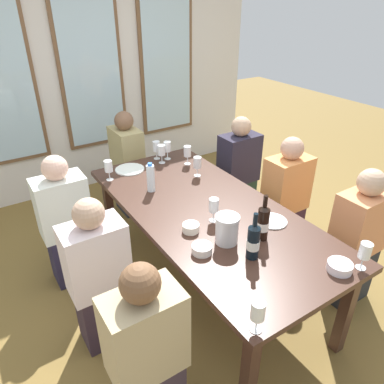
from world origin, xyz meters
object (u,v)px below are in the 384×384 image
white_plate_1 (130,169)px  tasting_bowl_2 (202,249)px  wine_glass_2 (365,252)px  seated_person_3 (285,200)px  wine_bottle_1 (263,222)px  wine_glass_5 (187,152)px  metal_pitcher (227,229)px  wine_glass_3 (197,163)px  white_plate_0 (272,221)px  seated_person_5 (356,241)px  wine_glass_7 (214,206)px  seated_person_0 (66,224)px  wine_bottle_0 (253,241)px  seated_person_1 (238,173)px  wine_glass_6 (161,151)px  tasting_bowl_1 (191,228)px  wine_glass_4 (108,167)px  water_bottle (151,178)px  wine_glass_8 (258,311)px  tasting_bowl_0 (340,267)px  wine_glass_0 (167,147)px  seated_person_6 (128,166)px  seated_person_2 (99,278)px  dining_table (206,217)px  wine_glass_1 (156,147)px

white_plate_1 → tasting_bowl_2: bearing=-95.1°
wine_glass_2 → seated_person_3: seated_person_3 is taller
wine_bottle_1 → wine_glass_5: 1.25m
wine_glass_2 → wine_glass_5: bearing=92.3°
wine_glass_2 → wine_glass_5: size_ratio=1.00×
metal_pitcher → wine_glass_3: size_ratio=1.09×
white_plate_0 → seated_person_5: 0.69m
wine_glass_2 → wine_glass_7: bearing=116.2°
tasting_bowl_2 → seated_person_0: (-0.55, 1.09, -0.24)m
wine_bottle_0 → metal_pitcher: bearing=100.1°
seated_person_5 → seated_person_1: bearing=90.0°
tasting_bowl_2 → seated_person_5: seated_person_5 is taller
wine_glass_6 → tasting_bowl_1: bearing=-109.0°
white_plate_0 → metal_pitcher: 0.42m
wine_glass_2 → seated_person_3: size_ratio=0.16×
wine_glass_4 → seated_person_3: 1.55m
wine_bottle_0 → wine_bottle_1: bearing=31.9°
water_bottle → seated_person_5: (1.07, -1.16, -0.33)m
wine_glass_8 → white_plate_1: bearing=83.2°
wine_bottle_0 → tasting_bowl_0: wine_bottle_0 is taller
white_plate_0 → seated_person_5: bearing=-27.8°
metal_pitcher → wine_bottle_1: size_ratio=0.60×
wine_glass_0 → seated_person_6: size_ratio=0.16×
wine_glass_4 → white_plate_0: bearing=-59.9°
tasting_bowl_0 → wine_bottle_1: bearing=108.9°
tasting_bowl_0 → seated_person_3: (0.61, 0.99, -0.24)m
metal_pitcher → wine_glass_3: bearing=67.5°
wine_glass_2 → wine_glass_8: 0.80m
wine_bottle_1 → seated_person_1: size_ratio=0.28×
wine_glass_6 → seated_person_6: size_ratio=0.16×
wine_glass_5 → seated_person_5: bearing=-68.7°
white_plate_1 → seated_person_2: seated_person_2 is taller
white_plate_1 → seated_person_0: size_ratio=0.23×
metal_pitcher → tasting_bowl_1: size_ratio=1.68×
dining_table → seated_person_5: 1.11m
wine_glass_5 → wine_glass_8: same height
tasting_bowl_1 → seated_person_0: bearing=125.2°
wine_glass_6 → seated_person_2: size_ratio=0.16×
wine_glass_1 → seated_person_1: bearing=-24.0°
tasting_bowl_1 → wine_glass_3: bearing=53.4°
dining_table → tasting_bowl_2: tasting_bowl_2 is taller
seated_person_2 → seated_person_3: (1.72, 0.06, 0.00)m
tasting_bowl_2 → seated_person_5: (1.17, -0.29, -0.24)m
wine_glass_5 → seated_person_5: (0.56, -1.43, -0.33)m
tasting_bowl_1 → seated_person_2: 0.67m
wine_glass_6 → wine_glass_8: 1.99m
tasting_bowl_0 → wine_glass_7: (-0.30, 0.81, 0.09)m
white_plate_0 → seated_person_0: 1.59m
tasting_bowl_0 → seated_person_1: bearing=69.6°
tasting_bowl_0 → wine_glass_6: wine_glass_6 is taller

